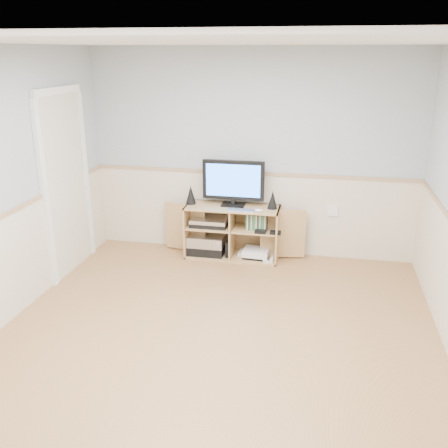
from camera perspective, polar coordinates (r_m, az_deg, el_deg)
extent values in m
cube|color=tan|center=(4.50, -1.32, -13.79)|extent=(4.00, 4.50, 0.02)
cube|color=white|center=(3.77, -1.63, 20.27)|extent=(4.00, 4.50, 0.02)
cube|color=#A0A8AE|center=(6.11, 3.30, 7.95)|extent=(4.00, 0.02, 2.50)
cube|color=#A0A8AE|center=(2.04, -16.46, -17.47)|extent=(4.00, 0.02, 2.50)
cube|color=beige|center=(6.29, 3.15, 1.20)|extent=(4.00, 0.01, 1.00)
cube|color=tan|center=(6.14, 3.23, 5.80)|extent=(4.00, 0.02, 0.04)
cube|color=beige|center=(5.90, -17.63, 4.18)|extent=(0.03, 0.82, 2.00)
cube|color=tan|center=(6.27, 0.94, -3.61)|extent=(1.14, 0.43, 0.02)
cube|color=tan|center=(6.05, 0.97, 1.90)|extent=(1.14, 0.43, 0.02)
cube|color=tan|center=(6.27, -4.10, -0.55)|extent=(0.02, 0.43, 0.65)
cube|color=tan|center=(6.08, 6.17, -1.26)|extent=(0.02, 0.43, 0.65)
cube|color=tan|center=(6.34, 1.30, -0.28)|extent=(1.14, 0.02, 0.65)
cube|color=tan|center=(6.15, 0.96, -0.90)|extent=(0.02, 0.41, 0.61)
cube|color=tan|center=(6.19, -1.64, -0.24)|extent=(0.54, 0.39, 0.02)
cube|color=tan|center=(6.09, 3.61, -0.60)|extent=(0.54, 0.39, 0.02)
cube|color=tan|center=(6.34, -4.46, -0.34)|extent=(0.55, 0.11, 0.61)
cube|color=tan|center=(6.13, 6.75, -1.11)|extent=(0.55, 0.11, 0.61)
cube|color=black|center=(6.09, 1.06, 2.22)|extent=(0.28, 0.18, 0.02)
cube|color=black|center=(6.08, 1.06, 2.58)|extent=(0.05, 0.04, 0.06)
cube|color=black|center=(6.01, 1.08, 5.04)|extent=(0.75, 0.05, 0.48)
cube|color=#2E74F3|center=(5.98, 1.03, 4.98)|extent=(0.66, 0.01, 0.39)
cone|color=black|center=(6.15, -3.82, 3.36)|extent=(0.13, 0.13, 0.23)
cone|color=black|center=(5.97, 5.57, 2.77)|extent=(0.12, 0.12, 0.22)
cube|color=silver|center=(5.89, 1.92, 1.58)|extent=(0.31, 0.13, 0.01)
ellipsoid|color=white|center=(5.86, 3.96, 1.57)|extent=(0.10, 0.08, 0.04)
cube|color=black|center=(6.31, -1.97, -2.83)|extent=(0.45, 0.33, 0.11)
cube|color=silver|center=(6.26, -1.98, -1.81)|extent=(0.45, 0.33, 0.13)
cube|color=black|center=(6.18, -1.65, 0.07)|extent=(0.45, 0.31, 0.05)
cube|color=silver|center=(6.16, -1.65, 0.48)|extent=(0.45, 0.31, 0.05)
cube|color=black|center=(6.19, 0.44, -2.81)|extent=(0.04, 0.14, 0.20)
cube|color=white|center=(6.25, 2.67, -3.35)|extent=(0.22, 0.17, 0.05)
cube|color=black|center=(6.20, 3.70, -3.67)|extent=(0.31, 0.26, 0.03)
cube|color=white|center=(6.17, 3.71, -3.20)|extent=(0.32, 0.28, 0.08)
cube|color=white|center=(6.10, 5.46, -4.10)|extent=(0.04, 0.14, 0.03)
cube|color=white|center=(6.25, 5.44, -3.51)|extent=(0.09, 0.15, 0.03)
cube|color=#3F8C3F|center=(6.04, 3.79, 0.27)|extent=(0.26, 0.13, 0.19)
cube|color=white|center=(6.19, 12.35, 1.45)|extent=(0.12, 0.03, 0.12)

